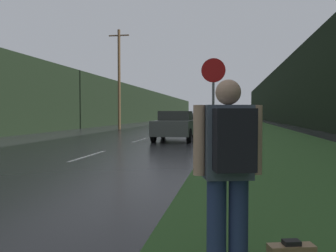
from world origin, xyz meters
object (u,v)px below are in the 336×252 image
object	(u,v)px
stop_sign	(213,100)
hitchhiker_with_backpack	(229,166)
car_passing_far	(205,119)
car_oncoming	(188,117)
car_passing_near	(175,126)

from	to	relation	value
stop_sign	hitchhiker_with_backpack	world-z (taller)	stop_sign
stop_sign	car_passing_far	distance (m)	31.61
car_passing_far	car_oncoming	size ratio (longest dim) A/B	1.08
hitchhiker_with_backpack	car_passing_near	xyz separation A→B (m)	(-2.77, 15.29, -0.21)
hitchhiker_with_backpack	car_passing_near	size ratio (longest dim) A/B	0.41
hitchhiker_with_backpack	car_oncoming	world-z (taller)	hitchhiker_with_backpack
car_oncoming	stop_sign	bearing A→B (deg)	-82.64
stop_sign	car_passing_far	world-z (taller)	stop_sign
hitchhiker_with_backpack	car_oncoming	bearing A→B (deg)	82.18
stop_sign	car_passing_near	bearing A→B (deg)	105.49
hitchhiker_with_backpack	car_passing_far	xyz separation A→B (m)	(-2.77, 38.39, -0.27)
stop_sign	car_passing_near	xyz separation A→B (m)	(-2.33, 8.42, -1.01)
hitchhiker_with_backpack	car_passing_far	world-z (taller)	hitchhiker_with_backpack
hitchhiker_with_backpack	car_passing_far	bearing A→B (deg)	79.42
car_passing_near	car_oncoming	bearing A→B (deg)	-84.47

